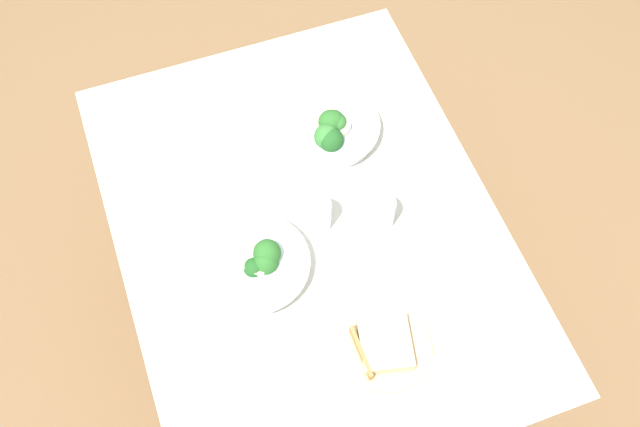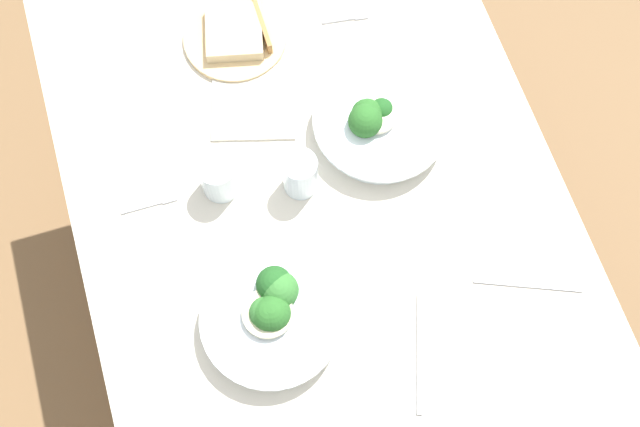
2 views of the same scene
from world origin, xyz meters
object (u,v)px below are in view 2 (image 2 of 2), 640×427
at_px(water_glass_side, 219,177).
at_px(napkin_folded_upper, 253,102).
at_px(broccoli_bowl_near, 378,123).
at_px(table_knife_right, 420,353).
at_px(fork_by_far_bowl, 152,204).
at_px(broccoli_bowl_far, 272,314).
at_px(table_knife_left, 528,285).
at_px(water_glass_center, 300,173).
at_px(fork_by_near_bowl, 348,18).
at_px(bread_side_plate, 236,35).

relative_size(water_glass_side, napkin_folded_upper, 0.54).
distance_m(broccoli_bowl_near, table_knife_right, 0.45).
distance_m(fork_by_far_bowl, table_knife_right, 0.57).
distance_m(broccoli_bowl_near, fork_by_far_bowl, 0.46).
bearing_deg(broccoli_bowl_near, fork_by_far_bowl, 92.85).
bearing_deg(water_glass_side, broccoli_bowl_near, -85.45).
height_order(broccoli_bowl_far, table_knife_left, broccoli_bowl_far).
distance_m(table_knife_right, napkin_folded_upper, 0.59).
distance_m(table_knife_left, table_knife_right, 0.24).
distance_m(fork_by_far_bowl, napkin_folded_upper, 0.29).
relative_size(water_glass_side, fork_by_far_bowl, 0.83).
bearing_deg(water_glass_center, fork_by_far_bowl, 81.51).
bearing_deg(fork_by_near_bowl, bread_side_plate, -178.04).
bearing_deg(broccoli_bowl_far, water_glass_center, -27.22).
distance_m(broccoli_bowl_far, fork_by_near_bowl, 0.65).
bearing_deg(broccoli_bowl_far, broccoli_bowl_near, -44.60).
height_order(broccoli_bowl_near, water_glass_center, water_glass_center).
distance_m(fork_by_far_bowl, fork_by_near_bowl, 0.56).
relative_size(broccoli_bowl_near, napkin_folded_upper, 1.57).
distance_m(broccoli_bowl_near, napkin_folded_upper, 0.25).
bearing_deg(water_glass_side, table_knife_left, -126.33).
height_order(fork_by_near_bowl, table_knife_right, same).
bearing_deg(water_glass_center, water_glass_side, 74.94).
relative_size(water_glass_center, fork_by_far_bowl, 0.90).
height_order(water_glass_center, fork_by_near_bowl, water_glass_center).
bearing_deg(broccoli_bowl_near, fork_by_near_bowl, -5.21).
bearing_deg(table_knife_right, broccoli_bowl_near, 10.84).
bearing_deg(table_knife_right, fork_by_near_bowl, 12.25).
bearing_deg(table_knife_left, water_glass_center, -20.53).
xyz_separation_m(broccoli_bowl_near, bread_side_plate, (0.28, 0.21, -0.02)).
bearing_deg(table_knife_left, bread_side_plate, -38.28).
bearing_deg(broccoli_bowl_far, fork_by_far_bowl, 29.28).
xyz_separation_m(broccoli_bowl_near, napkin_folded_upper, (0.13, 0.22, -0.03)).
relative_size(bread_side_plate, water_glass_side, 2.35).
bearing_deg(water_glass_center, fork_by_near_bowl, -31.56).
bearing_deg(bread_side_plate, fork_by_far_bowl, 140.99).
height_order(water_glass_side, fork_by_near_bowl, water_glass_side).
relative_size(water_glass_side, table_knife_left, 0.45).
bearing_deg(bread_side_plate, broccoli_bowl_near, -143.54).
distance_m(broccoli_bowl_far, fork_by_far_bowl, 0.32).
distance_m(water_glass_side, table_knife_left, 0.60).
bearing_deg(table_knife_left, broccoli_bowl_near, -44.51).
xyz_separation_m(broccoli_bowl_near, fork_by_near_bowl, (0.26, -0.02, -0.03)).
bearing_deg(broccoli_bowl_far, table_knife_left, -99.44).
distance_m(water_glass_side, fork_by_near_bowl, 0.45).
xyz_separation_m(table_knife_left, table_knife_right, (-0.06, 0.23, 0.00)).
bearing_deg(fork_by_far_bowl, fork_by_near_bowl, 30.91).
height_order(bread_side_plate, table_knife_right, bread_side_plate).
xyz_separation_m(broccoli_bowl_far, water_glass_side, (0.28, 0.02, 0.01)).
bearing_deg(water_glass_side, fork_by_near_bowl, -50.26).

